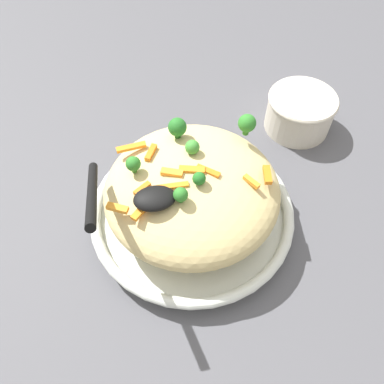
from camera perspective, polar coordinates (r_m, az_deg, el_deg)
ground_plane at (r=0.63m, az=-0.00°, el=-4.06°), size 2.40×2.40×0.00m
serving_bowl at (r=0.61m, az=-0.00°, el=-3.07°), size 0.32×0.32×0.04m
pasta_mound at (r=0.56m, az=-0.00°, el=0.24°), size 0.26×0.26×0.09m
carrot_piece_0 at (r=0.53m, az=2.41°, el=3.10°), size 0.03×0.03×0.01m
carrot_piece_1 at (r=0.52m, az=-7.41°, el=0.44°), size 0.03×0.02×0.01m
carrot_piece_2 at (r=0.50m, az=-7.21°, el=-2.27°), size 0.04×0.04×0.01m
carrot_piece_3 at (r=0.53m, az=8.86°, el=1.56°), size 0.02×0.03×0.01m
carrot_piece_4 at (r=0.53m, az=-3.04°, el=3.03°), size 0.03×0.02×0.01m
carrot_piece_5 at (r=0.51m, az=-2.89°, el=0.84°), size 0.04×0.01×0.01m
carrot_piece_6 at (r=0.56m, az=-6.14°, el=5.85°), size 0.02×0.03×0.01m
carrot_piece_7 at (r=0.54m, az=11.16°, el=2.54°), size 0.01×0.03×0.01m
carrot_piece_8 at (r=0.50m, az=-11.06°, el=-2.36°), size 0.03×0.02×0.01m
carrot_piece_9 at (r=0.53m, az=-0.16°, el=3.53°), size 0.04×0.02×0.01m
carrot_piece_10 at (r=0.57m, az=-9.06°, el=6.62°), size 0.04×0.01×0.01m
broccoli_floret_0 at (r=0.49m, az=-1.71°, el=-0.42°), size 0.02×0.02×0.02m
broccoli_floret_1 at (r=0.57m, az=-2.20°, el=9.61°), size 0.03×0.03×0.03m
broccoli_floret_2 at (r=0.54m, az=0.05°, el=6.69°), size 0.02×0.02×0.02m
broccoli_floret_3 at (r=0.53m, az=-8.75°, el=4.15°), size 0.02×0.02×0.03m
broccoli_floret_4 at (r=0.58m, az=8.20°, el=10.07°), size 0.03×0.03×0.03m
broccoli_floret_5 at (r=0.51m, az=1.06°, el=1.99°), size 0.02×0.02×0.02m
serving_spoon at (r=0.48m, az=-8.81°, el=-0.65°), size 0.11×0.15×0.09m
companion_bowl at (r=0.77m, az=15.82°, el=11.57°), size 0.13×0.13×0.07m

